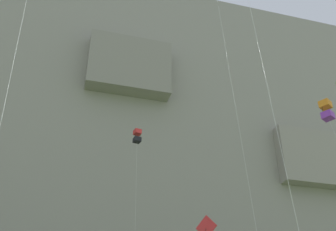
# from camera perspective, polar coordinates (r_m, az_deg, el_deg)

# --- Properties ---
(cliff_face) EXTENTS (180.00, 31.55, 59.46)m
(cliff_face) POSITION_cam_1_polar(r_m,az_deg,el_deg) (68.74, -8.18, -8.53)
(cliff_face) COLOR gray
(cliff_face) RESTS_ON ground
(kite_box_high_left) EXTENTS (2.81, 4.59, 27.65)m
(kite_box_high_left) POSITION_cam_1_polar(r_m,az_deg,el_deg) (46.54, 20.76, 0.64)
(kite_box_high_left) COLOR orange
(kite_box_high_left) RESTS_ON ground
(kite_diamond_high_right) EXTENTS (3.07, 2.44, 15.53)m
(kite_diamond_high_right) POSITION_cam_1_polar(r_m,az_deg,el_deg) (38.31, 5.28, -15.16)
(kite_diamond_high_right) COLOR red
(kite_diamond_high_right) RESTS_ON ground
(kite_box_low_right) EXTENTS (0.77, 1.93, 22.97)m
(kite_box_low_right) POSITION_cam_1_polar(r_m,az_deg,el_deg) (39.47, -4.21, -2.97)
(kite_box_low_right) COLOR red
(kite_box_low_right) RESTS_ON ground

